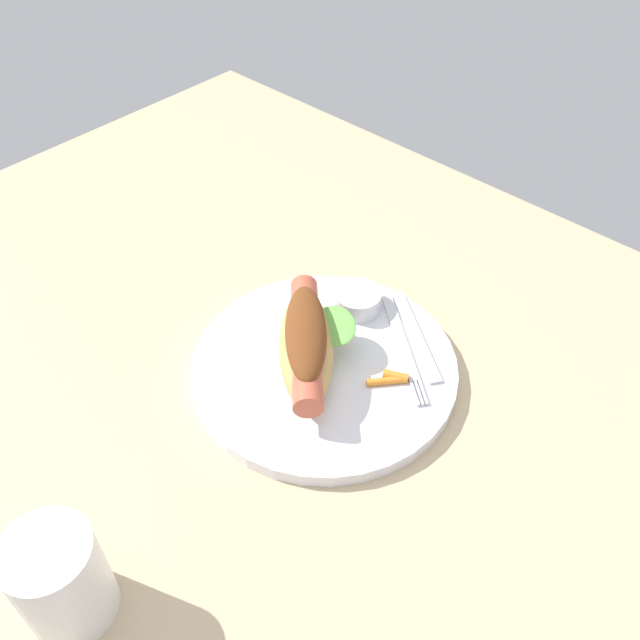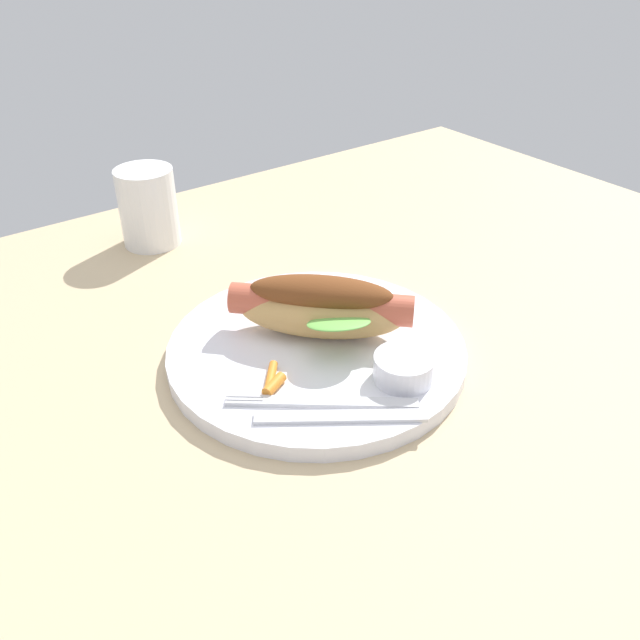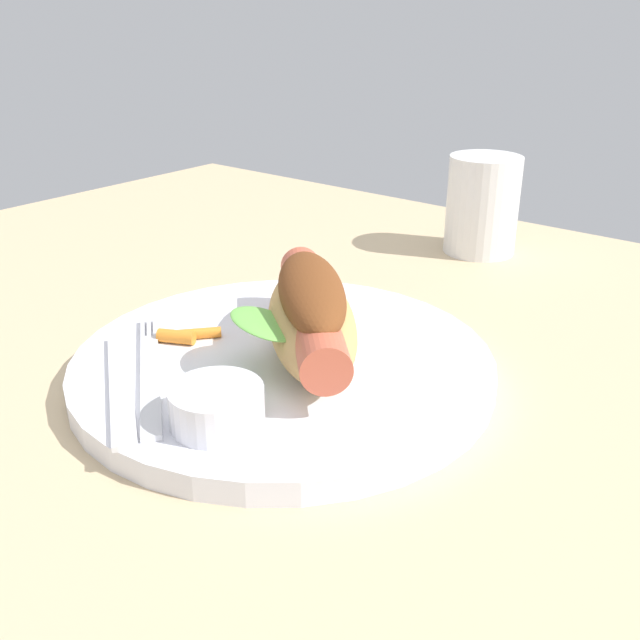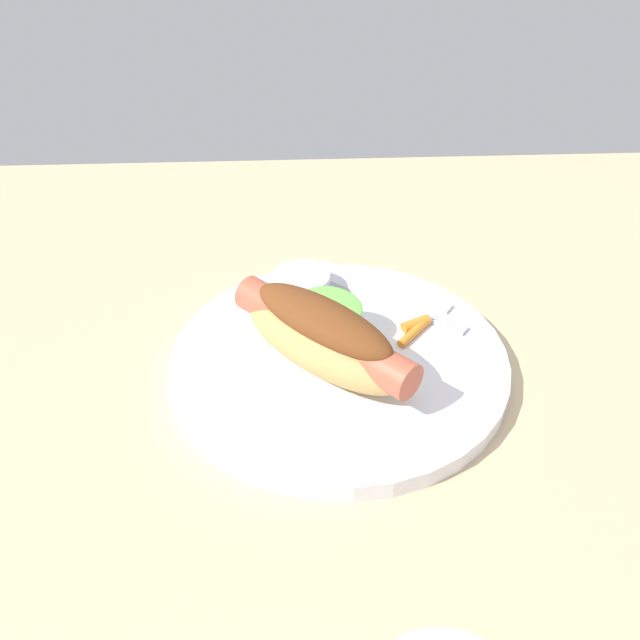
% 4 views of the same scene
% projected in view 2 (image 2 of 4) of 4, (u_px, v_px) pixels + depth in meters
% --- Properties ---
extents(ground_plane, '(1.20, 0.90, 0.02)m').
position_uv_depth(ground_plane, '(340.00, 345.00, 0.69)').
color(ground_plane, tan).
extents(plate, '(0.29, 0.29, 0.02)m').
position_uv_depth(plate, '(317.00, 350.00, 0.65)').
color(plate, white).
rests_on(plate, ground_plane).
extents(hot_dog, '(0.16, 0.16, 0.06)m').
position_uv_depth(hot_dog, '(320.00, 305.00, 0.65)').
color(hot_dog, tan).
rests_on(hot_dog, plate).
extents(sauce_ramekin, '(0.05, 0.05, 0.02)m').
position_uv_depth(sauce_ramekin, '(403.00, 368.00, 0.59)').
color(sauce_ramekin, white).
rests_on(sauce_ramekin, plate).
extents(fork, '(0.14, 0.11, 0.00)m').
position_uv_depth(fork, '(326.00, 402.00, 0.57)').
color(fork, silver).
rests_on(fork, plate).
extents(knife, '(0.13, 0.09, 0.00)m').
position_uv_depth(knife, '(340.00, 417.00, 0.55)').
color(knife, silver).
rests_on(knife, plate).
extents(carrot_garnish, '(0.03, 0.04, 0.01)m').
position_uv_depth(carrot_garnish, '(273.00, 381.00, 0.59)').
color(carrot_garnish, orange).
rests_on(carrot_garnish, plate).
extents(drinking_cup, '(0.07, 0.07, 0.10)m').
position_uv_depth(drinking_cup, '(148.00, 207.00, 0.84)').
color(drinking_cup, white).
rests_on(drinking_cup, ground_plane).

